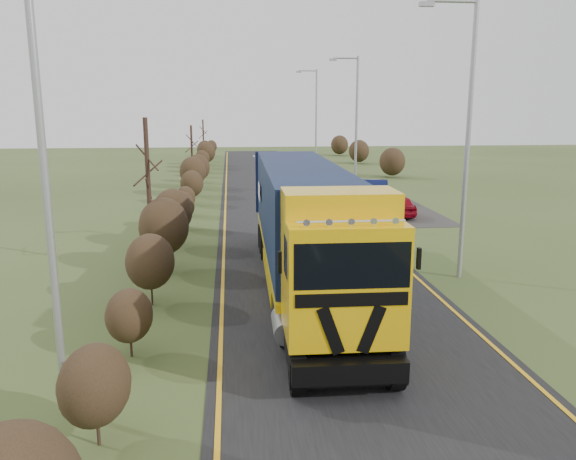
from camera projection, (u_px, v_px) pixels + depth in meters
The scene contains 14 objects.
ground at pixel (331, 299), 19.21m from camera, with size 160.00×160.00×0.00m, color #374A1F.
road at pixel (296, 235), 28.93m from camera, with size 8.00×120.00×0.02m, color black.
layby at pixel (372, 202), 39.31m from camera, with size 6.00×18.00×0.02m, color #2D2B28.
lane_markings at pixel (297, 236), 28.63m from camera, with size 7.52×116.00×0.01m.
hedgerow at pixel (173, 214), 25.94m from camera, with size 2.24×102.04×6.05m.
lorry at pixel (304, 221), 19.51m from camera, with size 3.14×16.18×4.50m.
car_red_hatchback at pixel (396, 205), 34.04m from camera, with size 1.57×3.89×1.33m, color maroon.
car_blue_sedan at pixel (375, 190), 39.23m from camera, with size 1.68×4.81×1.58m, color #091036.
streetlight_near at pixel (465, 129), 20.48m from camera, with size 2.16×0.20×10.20m.
streetlight_mid at pixel (355, 121), 40.34m from camera, with size 2.13×0.20×10.04m.
streetlight_far at pixel (315, 115), 57.73m from camera, with size 2.19×0.21×10.35m.
left_pole at pixel (44, 168), 10.90m from camera, with size 0.16×0.16×10.44m, color #97999C.
speed_sign at pixel (380, 203), 29.76m from camera, with size 0.59×0.10×2.13m.
warning_board at pixel (325, 176), 44.65m from camera, with size 0.71×0.11×1.85m.
Camera 1 is at (-3.34, -18.04, 6.34)m, focal length 35.00 mm.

